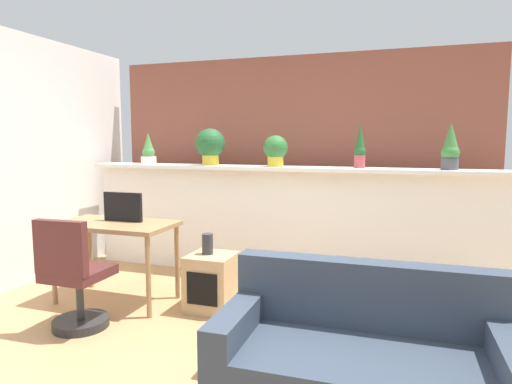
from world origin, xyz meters
name	(u,v)px	position (x,y,z in m)	size (l,w,h in m)	color
ground_plane	(204,358)	(0.00, 0.00, 0.00)	(12.00, 12.00, 0.00)	tan
divider_wall	(281,223)	(0.00, 2.00, 0.59)	(4.52, 0.16, 1.18)	white
plant_shelf	(280,168)	(0.00, 1.96, 1.20)	(4.52, 0.37, 0.04)	white
brick_wall_behind	(294,161)	(0.00, 2.60, 1.25)	(4.52, 0.10, 2.50)	brown
potted_plant_0	(148,151)	(-1.65, 1.99, 1.38)	(0.18, 0.18, 0.37)	silver
potted_plant_1	(210,145)	(-0.84, 2.00, 1.45)	(0.34, 0.34, 0.42)	gold
potted_plant_2	(276,150)	(-0.06, 1.97, 1.41)	(0.26, 0.26, 0.34)	gold
potted_plant_3	(360,148)	(0.83, 2.00, 1.43)	(0.12, 0.12, 0.45)	#B7474C
potted_plant_4	(450,149)	(1.68, 1.96, 1.43)	(0.17, 0.17, 0.45)	#4C4C51
desk	(115,231)	(-1.25, 0.75, 0.67)	(1.10, 0.60, 0.75)	#99754C
tv_monitor	(123,207)	(-1.21, 0.83, 0.89)	(0.40, 0.04, 0.27)	black
office_chair	(74,283)	(-1.16, 0.10, 0.39)	(0.45, 0.45, 0.91)	#262628
side_cube_shelf	(211,282)	(-0.32, 0.84, 0.25)	(0.40, 0.41, 0.50)	tan
vase_on_shelf	(208,244)	(-0.36, 0.85, 0.59)	(0.10, 0.10, 0.18)	#2D2D33
couch	(362,366)	(1.10, -0.31, 0.28)	(1.57, 0.78, 0.80)	#333D4C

